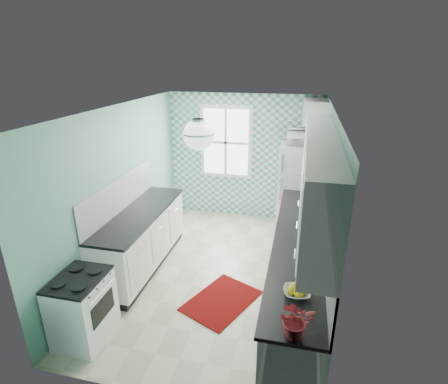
% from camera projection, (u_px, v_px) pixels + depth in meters
% --- Properties ---
extents(floor, '(3.00, 4.40, 0.02)m').
position_uv_depth(floor, '(217.00, 273.00, 5.44)').
color(floor, beige).
rests_on(floor, ground).
extents(ceiling, '(3.00, 4.40, 0.02)m').
position_uv_depth(ceiling, '(216.00, 108.00, 4.53)').
color(ceiling, white).
rests_on(ceiling, wall_back).
extents(wall_back, '(3.00, 0.02, 2.50)m').
position_uv_depth(wall_back, '(243.00, 157.00, 6.99)').
color(wall_back, '#66A792').
rests_on(wall_back, floor).
extents(wall_front, '(3.00, 0.02, 2.50)m').
position_uv_depth(wall_front, '(154.00, 293.00, 2.98)').
color(wall_front, '#66A792').
rests_on(wall_front, floor).
extents(wall_left, '(0.02, 4.40, 2.50)m').
position_uv_depth(wall_left, '(120.00, 189.00, 5.30)').
color(wall_left, '#66A792').
rests_on(wall_left, floor).
extents(wall_right, '(0.02, 4.40, 2.50)m').
position_uv_depth(wall_right, '(326.00, 207.00, 4.67)').
color(wall_right, '#66A792').
rests_on(wall_right, floor).
extents(accent_wall, '(3.00, 0.01, 2.50)m').
position_uv_depth(accent_wall, '(243.00, 158.00, 6.97)').
color(accent_wall, teal).
rests_on(accent_wall, wall_back).
extents(window, '(1.04, 0.05, 1.44)m').
position_uv_depth(window, '(226.00, 142.00, 6.91)').
color(window, white).
rests_on(window, wall_back).
extents(backsplash_right, '(0.02, 3.60, 0.51)m').
position_uv_depth(backsplash_right, '(325.00, 224.00, 4.33)').
color(backsplash_right, white).
rests_on(backsplash_right, wall_right).
extents(backsplash_left, '(0.02, 2.15, 0.51)m').
position_uv_depth(backsplash_left, '(120.00, 195.00, 5.25)').
color(backsplash_left, white).
rests_on(backsplash_left, wall_left).
extents(upper_cabinets_right, '(0.33, 3.20, 0.90)m').
position_uv_depth(upper_cabinets_right, '(318.00, 174.00, 3.93)').
color(upper_cabinets_right, white).
rests_on(upper_cabinets_right, wall_right).
extents(upper_cabinet_fridge, '(0.40, 0.74, 0.40)m').
position_uv_depth(upper_cabinet_fridge, '(315.00, 112.00, 6.02)').
color(upper_cabinet_fridge, white).
rests_on(upper_cabinet_fridge, wall_right).
extents(ceiling_light, '(0.34, 0.34, 0.35)m').
position_uv_depth(ceiling_light, '(198.00, 135.00, 3.87)').
color(ceiling_light, silver).
rests_on(ceiling_light, ceiling).
extents(base_cabinets_right, '(0.60, 3.60, 0.90)m').
position_uv_depth(base_cabinets_right, '(297.00, 272.00, 4.66)').
color(base_cabinets_right, white).
rests_on(base_cabinets_right, floor).
extents(countertop_right, '(0.63, 3.60, 0.04)m').
position_uv_depth(countertop_right, '(298.00, 241.00, 4.49)').
color(countertop_right, black).
rests_on(countertop_right, base_cabinets_right).
extents(base_cabinets_left, '(0.60, 2.15, 0.90)m').
position_uv_depth(base_cabinets_left, '(142.00, 240.00, 5.46)').
color(base_cabinets_left, white).
rests_on(base_cabinets_left, floor).
extents(countertop_left, '(0.63, 2.15, 0.04)m').
position_uv_depth(countertop_left, '(140.00, 213.00, 5.29)').
color(countertop_left, black).
rests_on(countertop_left, base_cabinets_left).
extents(fridge, '(0.72, 0.72, 1.66)m').
position_uv_depth(fridge, '(298.00, 188.00, 6.56)').
color(fridge, silver).
rests_on(fridge, floor).
extents(stove, '(0.54, 0.67, 0.80)m').
position_uv_depth(stove, '(83.00, 307.00, 4.05)').
color(stove, silver).
rests_on(stove, floor).
extents(sink, '(0.44, 0.37, 0.53)m').
position_uv_depth(sink, '(302.00, 210.00, 5.36)').
color(sink, silver).
rests_on(sink, countertop_right).
extents(rug, '(1.07, 1.22, 0.02)m').
position_uv_depth(rug, '(221.00, 301.00, 4.79)').
color(rug, maroon).
rests_on(rug, floor).
extents(dish_towel, '(0.03, 0.23, 0.35)m').
position_uv_depth(dish_towel, '(279.00, 235.00, 5.56)').
color(dish_towel, '#66B9B2').
rests_on(dish_towel, base_cabinets_right).
extents(fruit_bowl, '(0.29, 0.29, 0.07)m').
position_uv_depth(fruit_bowl, '(297.00, 292.00, 3.42)').
color(fruit_bowl, silver).
rests_on(fruit_bowl, countertop_right).
extents(potted_plant, '(0.36, 0.34, 0.33)m').
position_uv_depth(potted_plant, '(296.00, 320.00, 2.88)').
color(potted_plant, '#B4321C').
rests_on(potted_plant, countertop_right).
extents(soap_bottle, '(0.12, 0.12, 0.20)m').
position_uv_depth(soap_bottle, '(305.00, 201.00, 5.41)').
color(soap_bottle, '#8BB3BB').
rests_on(soap_bottle, countertop_right).
extents(microwave, '(0.51, 0.35, 0.27)m').
position_uv_depth(microwave, '(302.00, 137.00, 6.21)').
color(microwave, white).
rests_on(microwave, fridge).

